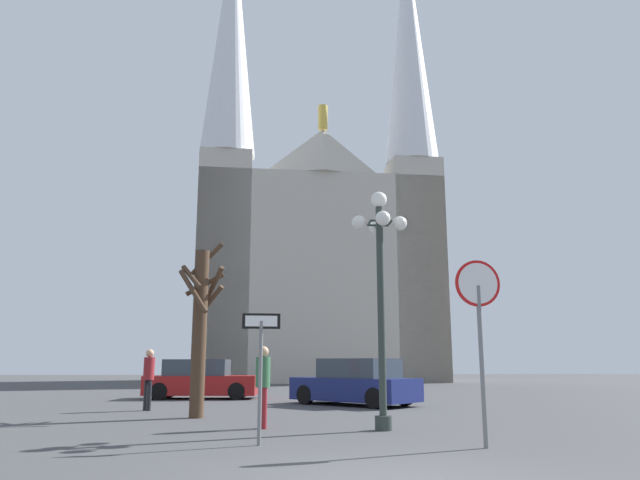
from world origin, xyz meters
name	(u,v)px	position (x,y,z in m)	size (l,w,h in m)	color
cathedral	(318,239)	(1.44, 36.72, 10.50)	(17.97, 11.44, 36.16)	#BCB5A5
stop_sign	(479,313)	(2.13, 2.96, 2.26)	(0.82, 0.11, 3.19)	slate
one_way_arrow_sign	(261,358)	(-1.68, 3.57, 1.48)	(0.69, 0.07, 2.28)	slate
street_lamp	(380,272)	(0.86, 5.69, 3.36)	(1.26, 1.26, 5.22)	#2D3833
bare_tree	(200,324)	(-3.46, 8.85, 2.40)	(1.23, 1.23, 4.69)	#473323
parked_car_near_red	(201,380)	(-4.40, 16.94, 0.70)	(4.41, 2.03, 1.51)	maroon
parked_car_far_navy	(356,383)	(1.21, 13.02, 0.71)	(4.30, 4.31, 1.52)	navy
pedestrian_walking	(149,373)	(-5.23, 11.24, 1.09)	(0.32, 0.32, 1.79)	black
pedestrian_standing	(263,378)	(-1.70, 6.19, 1.07)	(0.32, 0.32, 1.76)	maroon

